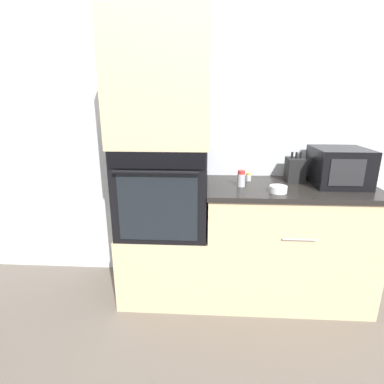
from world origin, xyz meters
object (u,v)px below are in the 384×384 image
(knife_block, at_px, (294,170))
(bowl, at_px, (278,189))
(wall_oven, at_px, (163,188))
(microwave, at_px, (338,167))
(condiment_jar_mid, at_px, (241,179))
(condiment_jar_near, at_px, (248,177))

(knife_block, relative_size, bowl, 1.90)
(wall_oven, relative_size, microwave, 1.66)
(microwave, xyz_separation_m, condiment_jar_mid, (-0.71, -0.09, -0.08))
(condiment_jar_near, bearing_deg, microwave, -7.00)
(knife_block, xyz_separation_m, bowl, (-0.19, -0.31, -0.07))
(wall_oven, height_order, bowl, wall_oven)
(condiment_jar_near, height_order, condiment_jar_mid, condiment_jar_mid)
(wall_oven, height_order, condiment_jar_mid, wall_oven)
(wall_oven, distance_m, microwave, 1.29)
(microwave, distance_m, knife_block, 0.30)
(microwave, relative_size, condiment_jar_near, 6.33)
(condiment_jar_mid, bearing_deg, wall_oven, 176.91)
(knife_block, bearing_deg, condiment_jar_near, -178.41)
(bowl, height_order, condiment_jar_mid, condiment_jar_mid)
(microwave, bearing_deg, wall_oven, -177.42)
(knife_block, distance_m, condiment_jar_mid, 0.46)
(knife_block, height_order, condiment_jar_mid, knife_block)
(wall_oven, bearing_deg, microwave, 2.58)
(microwave, distance_m, condiment_jar_near, 0.65)
(wall_oven, bearing_deg, condiment_jar_mid, -3.09)
(knife_block, bearing_deg, microwave, -17.10)
(knife_block, xyz_separation_m, condiment_jar_mid, (-0.42, -0.18, -0.03))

